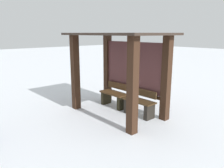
{
  "coord_description": "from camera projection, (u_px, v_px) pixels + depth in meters",
  "views": [
    {
      "loc": [
        4.49,
        -4.21,
        2.31
      ],
      "look_at": [
        0.17,
        -0.36,
        0.97
      ],
      "focal_mm": 35.52,
      "sensor_mm": 36.0,
      "label": 1
    }
  ],
  "objects": [
    {
      "name": "bench_center_inside",
      "position": [
        139.0,
        104.0,
        6.3
      ],
      "size": [
        0.96,
        0.4,
        0.74
      ],
      "color": "#432F1A",
      "rests_on": "ground"
    },
    {
      "name": "bench_left_inside",
      "position": [
        114.0,
        96.0,
        7.07
      ],
      "size": [
        0.96,
        0.41,
        0.75
      ],
      "color": "#4B311A",
      "rests_on": "ground"
    },
    {
      "name": "ground_plane",
      "position": [
        117.0,
        113.0,
        6.52
      ],
      "size": [
        60.0,
        60.0,
        0.0
      ],
      "primitive_type": "plane",
      "color": "white"
    },
    {
      "name": "bus_shelter",
      "position": [
        122.0,
        60.0,
        6.28
      ],
      "size": [
        2.9,
        1.81,
        2.31
      ],
      "color": "#352014",
      "rests_on": "ground"
    }
  ]
}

